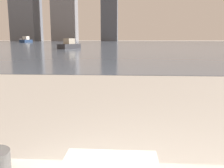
{
  "coord_description": "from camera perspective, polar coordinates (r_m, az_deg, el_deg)",
  "views": [
    {
      "loc": [
        0.02,
        0.1,
        1.01
      ],
      "look_at": [
        -0.13,
        2.44,
        0.58
      ],
      "focal_mm": 40.0,
      "sensor_mm": 36.0,
      "label": 1
    }
  ],
  "objects": [
    {
      "name": "harbor_boat_0",
      "position": [
        79.87,
        -20.12,
        9.23
      ],
      "size": [
        2.11,
        3.07,
        1.09
      ],
      "color": "#2D2D33",
      "rests_on": "harbor_water"
    },
    {
      "name": "harbor_boat_4",
      "position": [
        26.13,
        -9.72,
        8.76
      ],
      "size": [
        1.96,
        2.94,
        1.05
      ],
      "color": "#2D2D33",
      "rests_on": "harbor_water"
    },
    {
      "name": "harbor_boat_3",
      "position": [
        72.65,
        -19.04,
        9.41
      ],
      "size": [
        1.94,
        4.61,
        1.68
      ],
      "color": "navy",
      "rests_on": "harbor_water"
    },
    {
      "name": "harbor_water",
      "position": [
        61.91,
        3.76,
        9.34
      ],
      "size": [
        180.0,
        110.0,
        0.01
      ],
      "color": "slate",
      "rests_on": "ground_plane"
    }
  ]
}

